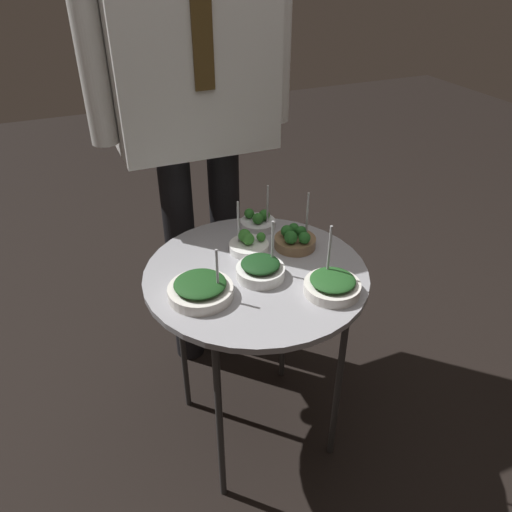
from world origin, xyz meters
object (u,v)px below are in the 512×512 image
at_px(bowl_broccoli_back_left, 295,239).
at_px(bowl_broccoli_near_rim, 249,244).
at_px(serving_cart, 256,286).
at_px(bowl_spinach_center, 262,269).
at_px(waiter_figure, 192,69).
at_px(bowl_broccoli_front_center, 258,222).
at_px(bowl_spinach_front_right, 201,289).
at_px(bowl_spinach_far_rim, 332,285).

relative_size(bowl_broccoli_back_left, bowl_broccoli_near_rim, 1.12).
bearing_deg(bowl_broccoli_back_left, bowl_broccoli_near_rim, 164.38).
bearing_deg(bowl_broccoli_back_left, serving_cart, -155.21).
distance_m(bowl_spinach_center, waiter_figure, 0.65).
xyz_separation_m(bowl_broccoli_back_left, bowl_broccoli_front_center, (-0.06, 0.15, -0.01)).
bearing_deg(bowl_spinach_front_right, bowl_spinach_center, 6.72).
relative_size(bowl_broccoli_near_rim, waiter_figure, 0.09).
distance_m(bowl_spinach_center, bowl_broccoli_front_center, 0.27).
bearing_deg(bowl_broccoli_near_rim, bowl_spinach_front_right, -141.00).
height_order(serving_cart, waiter_figure, waiter_figure).
distance_m(bowl_broccoli_near_rim, waiter_figure, 0.56).
height_order(bowl_broccoli_near_rim, waiter_figure, waiter_figure).
distance_m(bowl_spinach_front_right, waiter_figure, 0.68).
relative_size(bowl_broccoli_front_center, waiter_figure, 0.09).
distance_m(bowl_broccoli_back_left, bowl_spinach_front_right, 0.36).
xyz_separation_m(bowl_broccoli_back_left, bowl_spinach_far_rim, (-0.01, -0.24, -0.00)).
bearing_deg(bowl_spinach_far_rim, bowl_broccoli_near_rim, 113.79).
bearing_deg(bowl_spinach_front_right, serving_cart, 16.36).
relative_size(bowl_spinach_center, bowl_broccoli_near_rim, 1.04).
bearing_deg(bowl_broccoli_back_left, waiter_figure, 114.43).
relative_size(bowl_broccoli_back_left, bowl_broccoli_front_center, 1.15).
bearing_deg(bowl_broccoli_back_left, bowl_spinach_far_rim, -92.88).
xyz_separation_m(bowl_broccoli_near_rim, waiter_figure, (-0.04, 0.34, 0.43)).
distance_m(serving_cart, bowl_spinach_center, 0.08).
bearing_deg(bowl_broccoli_front_center, bowl_spinach_far_rim, -83.74).
xyz_separation_m(bowl_broccoli_front_center, waiter_figure, (-0.12, 0.23, 0.43)).
height_order(serving_cart, bowl_spinach_far_rim, bowl_spinach_far_rim).
bearing_deg(bowl_broccoli_front_center, bowl_spinach_center, -111.16).
xyz_separation_m(serving_cart, bowl_spinach_center, (0.00, -0.03, 0.08)).
bearing_deg(bowl_broccoli_near_rim, bowl_spinach_center, -97.94).
bearing_deg(serving_cart, bowl_broccoli_near_rim, 78.06).
relative_size(serving_cart, bowl_broccoli_back_left, 3.81).
height_order(bowl_broccoli_near_rim, bowl_spinach_far_rim, bowl_spinach_far_rim).
height_order(bowl_broccoli_back_left, bowl_spinach_far_rim, bowl_spinach_far_rim).
relative_size(bowl_spinach_center, bowl_spinach_far_rim, 0.91).
xyz_separation_m(serving_cart, bowl_broccoli_front_center, (0.10, 0.23, 0.07)).
bearing_deg(bowl_spinach_far_rim, bowl_spinach_center, 136.17).
bearing_deg(bowl_spinach_front_right, bowl_broccoli_back_left, 20.45).
height_order(bowl_broccoli_back_left, waiter_figure, waiter_figure).
bearing_deg(waiter_figure, bowl_broccoli_front_center, -62.72).
bearing_deg(bowl_spinach_far_rim, bowl_broccoli_back_left, 87.12).
height_order(bowl_spinach_center, bowl_broccoli_front_center, bowl_spinach_center).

